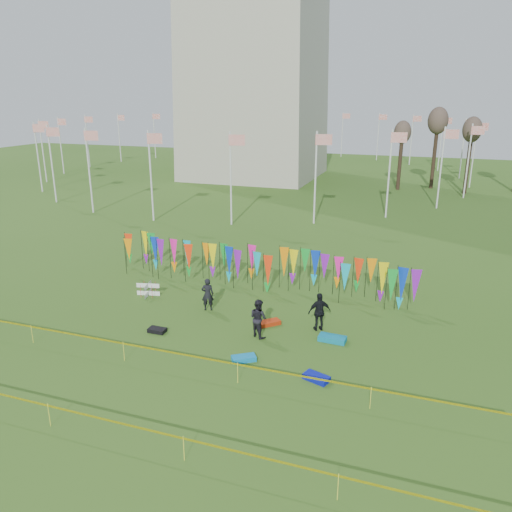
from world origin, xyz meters
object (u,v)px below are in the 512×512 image
(kite_bag_turquoise, at_px, (244,358))
(person_right, at_px, (320,312))
(box_kite, at_px, (148,289))
(person_left, at_px, (208,294))
(kite_bag_red, at_px, (269,323))
(kite_bag_black, at_px, (157,330))
(kite_bag_teal, at_px, (332,339))
(person_mid, at_px, (258,318))
(kite_bag_blue, at_px, (316,378))

(kite_bag_turquoise, bearing_deg, person_right, 58.86)
(box_kite, bearing_deg, person_right, -6.05)
(person_left, distance_m, kite_bag_red, 3.74)
(kite_bag_black, xyz_separation_m, kite_bag_teal, (8.12, 1.88, 0.02))
(person_right, xyz_separation_m, kite_bag_turquoise, (-2.39, -3.96, -0.85))
(person_right, bearing_deg, person_left, -34.68)
(person_mid, relative_size, kite_bag_teal, 1.48)
(kite_bag_blue, xyz_separation_m, kite_bag_black, (-8.16, 1.64, -0.01))
(kite_bag_red, bearing_deg, person_right, 6.20)
(kite_bag_teal, bearing_deg, kite_bag_blue, -89.25)
(person_mid, distance_m, kite_bag_black, 4.95)
(box_kite, height_order, kite_bag_blue, box_kite)
(person_right, relative_size, kite_bag_teal, 1.52)
(box_kite, relative_size, person_mid, 0.40)
(kite_bag_turquoise, height_order, kite_bag_red, same)
(kite_bag_blue, bearing_deg, kite_bag_red, 128.68)
(kite_bag_red, bearing_deg, kite_bag_black, -152.22)
(person_left, height_order, kite_bag_red, person_left)
(person_right, distance_m, kite_bag_turquoise, 4.71)
(box_kite, bearing_deg, kite_bag_teal, -10.36)
(kite_bag_turquoise, distance_m, kite_bag_red, 3.70)
(person_mid, height_order, kite_bag_red, person_mid)
(kite_bag_turquoise, distance_m, kite_bag_teal, 4.43)
(box_kite, bearing_deg, kite_bag_red, -9.93)
(person_right, distance_m, kite_bag_black, 7.85)
(person_mid, xyz_separation_m, person_right, (2.55, 1.59, 0.02))
(kite_bag_black, relative_size, kite_bag_teal, 0.67)
(person_mid, distance_m, kite_bag_teal, 3.55)
(kite_bag_black, bearing_deg, person_mid, 14.40)
(kite_bag_blue, distance_m, kite_bag_red, 5.35)
(kite_bag_black, bearing_deg, box_kite, 125.95)
(kite_bag_black, bearing_deg, kite_bag_red, 27.78)
(kite_bag_black, bearing_deg, kite_bag_turquoise, -13.32)
(person_left, bearing_deg, kite_bag_teal, 148.49)
(kite_bag_blue, bearing_deg, person_right, 101.26)
(person_left, bearing_deg, kite_bag_black, 48.31)
(person_left, relative_size, kite_bag_black, 2.10)
(box_kite, bearing_deg, person_mid, -19.46)
(kite_bag_teal, bearing_deg, person_left, 169.27)
(box_kite, height_order, person_right, person_right)
(person_left, xyz_separation_m, kite_bag_black, (-1.22, -3.19, -0.79))
(person_left, distance_m, kite_bag_blue, 8.49)
(person_left, relative_size, person_right, 0.93)
(person_left, height_order, kite_bag_black, person_left)
(person_mid, bearing_deg, box_kite, 9.05)
(kite_bag_blue, bearing_deg, person_mid, 140.35)
(person_mid, bearing_deg, kite_bag_blue, 168.86)
(person_mid, bearing_deg, kite_bag_black, 42.90)
(kite_bag_blue, distance_m, kite_bag_teal, 3.52)
(box_kite, distance_m, person_right, 10.16)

